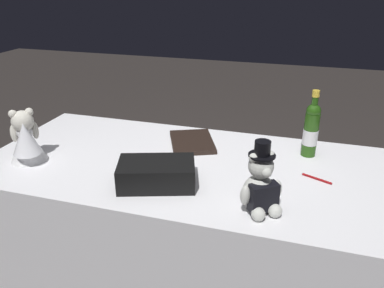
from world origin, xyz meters
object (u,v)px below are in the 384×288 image
(champagne_bottle, at_px, (311,129))
(guestbook, at_px, (192,142))
(teddy_bear_bride, at_px, (26,139))
(signing_pen, at_px, (316,178))
(teddy_bear_groom, at_px, (261,186))
(gift_case_black, at_px, (157,174))

(champagne_bottle, height_order, guestbook, champagne_bottle)
(teddy_bear_bride, height_order, guestbook, teddy_bear_bride)
(guestbook, bearing_deg, signing_pen, -42.36)
(teddy_bear_bride, bearing_deg, teddy_bear_groom, -5.58)
(teddy_bear_bride, relative_size, champagne_bottle, 0.78)
(teddy_bear_groom, distance_m, champagne_bottle, 0.56)
(teddy_bear_groom, xyz_separation_m, gift_case_black, (-0.43, 0.07, -0.05))
(teddy_bear_groom, bearing_deg, guestbook, 128.79)
(teddy_bear_bride, bearing_deg, gift_case_black, -3.16)
(signing_pen, height_order, guestbook, guestbook)
(teddy_bear_groom, relative_size, teddy_bear_bride, 1.10)
(gift_case_black, height_order, guestbook, gift_case_black)
(signing_pen, bearing_deg, champagne_bottle, 98.93)
(champagne_bottle, distance_m, guestbook, 0.58)
(teddy_bear_bride, relative_size, gift_case_black, 0.71)
(signing_pen, bearing_deg, teddy_bear_groom, -123.16)
(champagne_bottle, relative_size, guestbook, 1.13)
(teddy_bear_groom, xyz_separation_m, champagne_bottle, (0.16, 0.54, 0.03))
(teddy_bear_bride, height_order, champagne_bottle, champagne_bottle)
(teddy_bear_bride, xyz_separation_m, champagne_bottle, (1.23, 0.44, 0.02))
(teddy_bear_groom, relative_size, guestbook, 0.97)
(guestbook, bearing_deg, champagne_bottle, -20.32)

